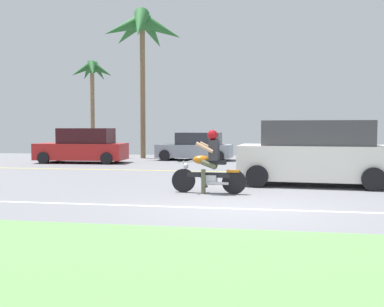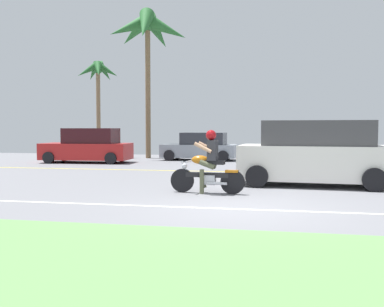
{
  "view_description": "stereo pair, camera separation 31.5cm",
  "coord_description": "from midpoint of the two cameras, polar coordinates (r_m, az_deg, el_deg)",
  "views": [
    {
      "loc": [
        0.55,
        -9.46,
        1.71
      ],
      "look_at": [
        -1.71,
        3.56,
        0.95
      ],
      "focal_mm": 42.19,
      "sensor_mm": 36.0,
      "label": 1
    },
    {
      "loc": [
        0.86,
        -9.4,
        1.71
      ],
      "look_at": [
        -1.71,
        3.56,
        0.95
      ],
      "focal_mm": 42.19,
      "sensor_mm": 36.0,
      "label": 2
    }
  ],
  "objects": [
    {
      "name": "palm_tree_1",
      "position": [
        26.89,
        -11.42,
        9.47
      ],
      "size": [
        2.47,
        2.44,
        5.58
      ],
      "color": "#846B4C",
      "rests_on": "ground"
    },
    {
      "name": "lane_line_near",
      "position": [
        9.56,
        6.87,
        -6.99
      ],
      "size": [
        50.4,
        0.12,
        0.01
      ],
      "primitive_type": "cube",
      "color": "silver",
      "rests_on": "ground"
    },
    {
      "name": "lane_line_far",
      "position": [
        17.42,
        8.86,
        -2.36
      ],
      "size": [
        50.4,
        0.12,
        0.01
      ],
      "primitive_type": "cube",
      "color": "yellow",
      "rests_on": "ground"
    },
    {
      "name": "motorcyclist",
      "position": [
        11.71,
        2.77,
        -1.66
      ],
      "size": [
        1.97,
        0.64,
        1.65
      ],
      "color": "black",
      "rests_on": "ground"
    },
    {
      "name": "grass_median",
      "position": [
        5.63,
        3.63,
        -14.04
      ],
      "size": [
        56.0,
        3.8,
        0.06
      ],
      "primitive_type": "cube",
      "color": "#5B8C4C",
      "rests_on": "ground"
    },
    {
      "name": "suv_nearby",
      "position": [
        13.81,
        15.97,
        -0.06
      ],
      "size": [
        4.61,
        2.35,
        1.91
      ],
      "color": "white",
      "rests_on": "ground"
    },
    {
      "name": "ground",
      "position": [
        12.57,
        7.93,
        -4.64
      ],
      "size": [
        56.0,
        30.0,
        0.04
      ],
      "primitive_type": "cube",
      "color": "slate"
    },
    {
      "name": "palm_tree_2",
      "position": [
        25.89,
        -5.37,
        14.89
      ],
      "size": [
        4.47,
        4.5,
        8.21
      ],
      "color": "brown",
      "rests_on": "ground"
    },
    {
      "name": "parked_car_1",
      "position": [
        23.69,
        1.48,
        0.8
      ],
      "size": [
        3.94,
        2.01,
        1.45
      ],
      "color": "#8C939E",
      "rests_on": "ground"
    },
    {
      "name": "parked_car_0",
      "position": [
        22.57,
        -12.64,
        0.85
      ],
      "size": [
        4.35,
        2.12,
        1.68
      ],
      "color": "#AD1E1E",
      "rests_on": "ground"
    }
  ]
}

